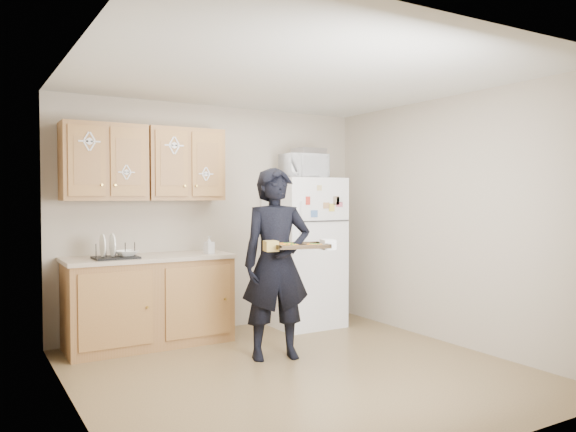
{
  "coord_description": "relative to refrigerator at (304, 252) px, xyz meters",
  "views": [
    {
      "loc": [
        -2.5,
        -4.03,
        1.49
      ],
      "look_at": [
        0.15,
        0.45,
        1.31
      ],
      "focal_mm": 35.0,
      "sensor_mm": 36.0,
      "label": 1
    }
  ],
  "objects": [
    {
      "name": "floor",
      "position": [
        -0.95,
        -1.43,
        -0.85
      ],
      "size": [
        3.6,
        3.6,
        0.0
      ],
      "primitive_type": "plane",
      "color": "brown",
      "rests_on": "ground"
    },
    {
      "name": "bowl",
      "position": [
        -2.05,
        -0.05,
        0.1
      ],
      "size": [
        0.25,
        0.25,
        0.05
      ],
      "primitive_type": "imported",
      "rotation": [
        0.0,
        0.0,
        0.16
      ],
      "color": "white",
      "rests_on": "dish_rack"
    },
    {
      "name": "base_cabinet",
      "position": [
        -1.8,
        0.05,
        -0.42
      ],
      "size": [
        1.6,
        0.6,
        0.86
      ],
      "primitive_type": "cube",
      "color": "olive",
      "rests_on": "floor"
    },
    {
      "name": "upper_cab_right",
      "position": [
        -1.38,
        0.18,
        0.98
      ],
      "size": [
        0.8,
        0.33,
        0.75
      ],
      "primitive_type": "cube",
      "color": "olive",
      "rests_on": "wall_back"
    },
    {
      "name": "upper_cab_left",
      "position": [
        -2.2,
        0.18,
        0.98
      ],
      "size": [
        0.8,
        0.33,
        0.75
      ],
      "primitive_type": "cube",
      "color": "olive",
      "rests_on": "wall_back"
    },
    {
      "name": "person",
      "position": [
        -0.92,
        -0.99,
        0.03
      ],
      "size": [
        0.72,
        0.56,
        1.75
      ],
      "primitive_type": "imported",
      "rotation": [
        0.0,
        0.0,
        -0.25
      ],
      "color": "black",
      "rests_on": "floor"
    },
    {
      "name": "baking_tray",
      "position": [
        -0.85,
        -1.28,
        0.2
      ],
      "size": [
        0.54,
        0.45,
        0.04
      ],
      "primitive_type": "cube",
      "rotation": [
        0.0,
        0.0,
        -0.25
      ],
      "color": "black",
      "rests_on": "person"
    },
    {
      "name": "microwave",
      "position": [
        -0.04,
        -0.05,
        0.99
      ],
      "size": [
        0.5,
        0.35,
        0.27
      ],
      "primitive_type": "imported",
      "rotation": [
        0.0,
        0.0,
        -0.03
      ],
      "color": "white",
      "rests_on": "refrigerator"
    },
    {
      "name": "pizza_front_left",
      "position": [
        -0.98,
        -1.33,
        0.22
      ],
      "size": [
        0.16,
        0.16,
        0.02
      ],
      "primitive_type": "cylinder",
      "color": "gold",
      "rests_on": "baking_tray"
    },
    {
      "name": "countertop",
      "position": [
        -1.8,
        0.05,
        0.03
      ],
      "size": [
        1.64,
        0.64,
        0.04
      ],
      "primitive_type": "cube",
      "color": "#C4AF96",
      "rests_on": "base_cabinet"
    },
    {
      "name": "wall_front",
      "position": [
        -0.95,
        -3.23,
        0.4
      ],
      "size": [
        3.6,
        0.04,
        2.5
      ],
      "primitive_type": "cube",
      "color": "#B0A28E",
      "rests_on": "floor"
    },
    {
      "name": "foil_pan",
      "position": [
        0.05,
        -0.02,
        1.16
      ],
      "size": [
        0.37,
        0.27,
        0.07
      ],
      "primitive_type": "cube",
      "rotation": [
        0.0,
        0.0,
        0.1
      ],
      "color": "#AEADB4",
      "rests_on": "microwave"
    },
    {
      "name": "dish_rack",
      "position": [
        -2.15,
        -0.05,
        0.13
      ],
      "size": [
        0.41,
        0.31,
        0.16
      ],
      "primitive_type": "cube",
      "rotation": [
        0.0,
        0.0,
        0.01
      ],
      "color": "black",
      "rests_on": "countertop"
    },
    {
      "name": "soap_bottle",
      "position": [
        -1.21,
        -0.08,
        0.14
      ],
      "size": [
        0.1,
        0.1,
        0.18
      ],
      "primitive_type": "imported",
      "rotation": [
        0.0,
        0.0,
        0.28
      ],
      "color": "white",
      "rests_on": "countertop"
    },
    {
      "name": "wall_right",
      "position": [
        0.85,
        -1.43,
        0.4
      ],
      "size": [
        0.04,
        3.6,
        2.5
      ],
      "primitive_type": "cube",
      "color": "#B0A28E",
      "rests_on": "floor"
    },
    {
      "name": "ceiling",
      "position": [
        -0.95,
        -1.43,
        1.65
      ],
      "size": [
        3.6,
        3.6,
        0.0
      ],
      "primitive_type": "plane",
      "color": "silver",
      "rests_on": "wall_back"
    },
    {
      "name": "wall_back",
      "position": [
        -0.95,
        0.37,
        0.4
      ],
      "size": [
        3.6,
        0.04,
        2.5
      ],
      "primitive_type": "cube",
      "color": "#B0A28E",
      "rests_on": "floor"
    },
    {
      "name": "cereal_box",
      "position": [
        0.52,
        0.24,
        -0.69
      ],
      "size": [
        0.2,
        0.07,
        0.32
      ],
      "primitive_type": "cube",
      "color": "#E7D551",
      "rests_on": "floor"
    },
    {
      "name": "pizza_front_right",
      "position": [
        -0.76,
        -1.38,
        0.22
      ],
      "size": [
        0.16,
        0.16,
        0.02
      ],
      "primitive_type": "cylinder",
      "color": "gold",
      "rests_on": "baking_tray"
    },
    {
      "name": "wall_left",
      "position": [
        -2.75,
        -1.43,
        0.4
      ],
      "size": [
        0.04,
        3.6,
        2.5
      ],
      "primitive_type": "cube",
      "color": "#B0A28E",
      "rests_on": "floor"
    },
    {
      "name": "refrigerator",
      "position": [
        0.0,
        0.0,
        0.0
      ],
      "size": [
        0.75,
        0.7,
        1.7
      ],
      "primitive_type": "cube",
      "color": "white",
      "rests_on": "floor"
    },
    {
      "name": "pizza_back_left",
      "position": [
        -0.94,
        -1.17,
        0.22
      ],
      "size": [
        0.16,
        0.16,
        0.02
      ],
      "primitive_type": "cylinder",
      "color": "gold",
      "rests_on": "baking_tray"
    }
  ]
}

